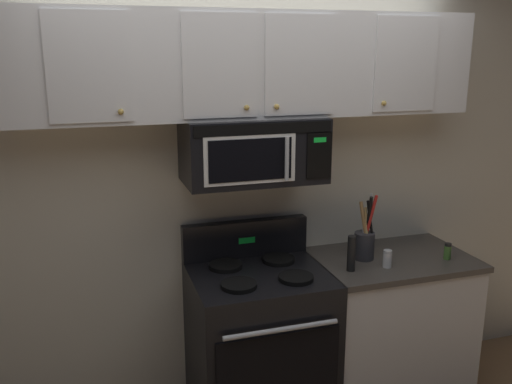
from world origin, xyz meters
The scene contains 9 objects.
back_wall centered at (0.00, 0.79, 1.35)m, with size 5.20×0.10×2.70m, color silver.
stove_range centered at (0.00, 0.42, 0.47)m, with size 0.76×0.69×1.12m.
over_range_microwave centered at (0.00, 0.54, 1.58)m, with size 0.76×0.43×0.35m.
upper_cabinets centered at (0.00, 0.57, 2.02)m, with size 2.50×0.36×0.55m.
counter_segment centered at (0.84, 0.43, 0.45)m, with size 0.93×0.65×0.90m.
utensil_crock_charcoal centered at (0.66, 0.45, 1.01)m, with size 0.12×0.12×0.40m.
salt_shaker centered at (0.72, 0.29, 0.95)m, with size 0.05×0.05×0.10m.
pepper_mill centered at (0.50, 0.31, 1.00)m, with size 0.05×0.05×0.20m, color black.
spice_jar centered at (1.13, 0.30, 0.95)m, with size 0.04×0.04×0.10m.
Camera 1 is at (-0.88, -2.31, 2.11)m, focal length 38.99 mm.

